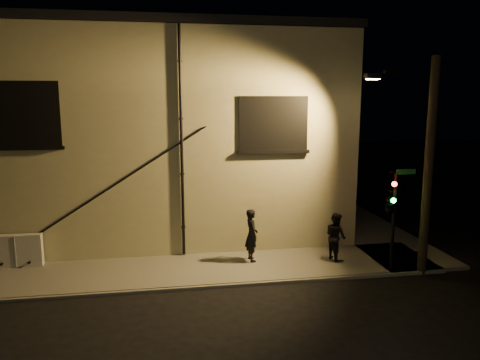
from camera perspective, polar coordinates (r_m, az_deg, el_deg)
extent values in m
plane|color=black|center=(15.39, 0.63, -12.71)|extent=(90.00, 90.00, 0.00)
cube|color=#595950|center=(16.55, -10.80, -10.99)|extent=(20.00, 3.00, 0.12)
cube|color=#595950|center=(24.47, 12.37, -4.11)|extent=(3.00, 16.00, 0.12)
cube|color=tan|center=(23.02, -10.83, 5.65)|extent=(16.00, 12.00, 8.50)
cube|color=black|center=(23.12, -11.21, 16.58)|extent=(16.20, 12.20, 0.30)
cube|color=black|center=(17.52, -24.62, 7.34)|extent=(2.20, 0.10, 2.20)
cube|color=black|center=(17.53, -24.60, 7.35)|extent=(1.98, 0.05, 1.98)
cube|color=black|center=(17.46, 4.10, 6.90)|extent=(2.60, 0.10, 2.00)
cube|color=#A5B28C|center=(17.48, 4.09, 6.91)|extent=(2.38, 0.05, 1.78)
cylinder|color=black|center=(16.97, -7.13, 4.42)|extent=(0.11, 0.11, 8.30)
cylinder|color=black|center=(17.22, -14.37, -0.13)|extent=(5.96, 0.04, 3.75)
cylinder|color=black|center=(17.20, -13.98, 0.07)|extent=(5.96, 0.04, 3.75)
cube|color=#B7B7AE|center=(18.19, -25.62, -7.78)|extent=(1.73, 0.29, 1.14)
imported|color=black|center=(16.91, 1.42, -6.73)|extent=(0.53, 0.74, 1.90)
imported|color=black|center=(17.39, 11.60, -6.73)|extent=(0.87, 1.00, 1.74)
cylinder|color=black|center=(16.84, 18.18, -4.81)|extent=(0.12, 0.12, 3.32)
imported|color=black|center=(16.48, 17.83, -2.60)|extent=(0.65, 2.03, 0.80)
sphere|color=#FF140C|center=(16.20, 18.31, -0.48)|extent=(0.17, 0.17, 0.17)
sphere|color=#14FF3F|center=(16.31, 18.20, -2.39)|extent=(0.17, 0.17, 0.17)
cube|color=#0C4C1E|center=(16.67, 19.57, 0.96)|extent=(0.70, 0.03, 0.18)
cylinder|color=black|center=(16.63, 22.01, 1.29)|extent=(0.30, 0.30, 7.26)
cylinder|color=black|center=(16.56, 19.31, 12.29)|extent=(1.84, 1.00, 0.10)
cube|color=black|center=(16.68, 15.90, 12.10)|extent=(0.55, 0.28, 0.18)
cube|color=#FFC672|center=(16.68, 15.88, 11.75)|extent=(0.42, 0.20, 0.04)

